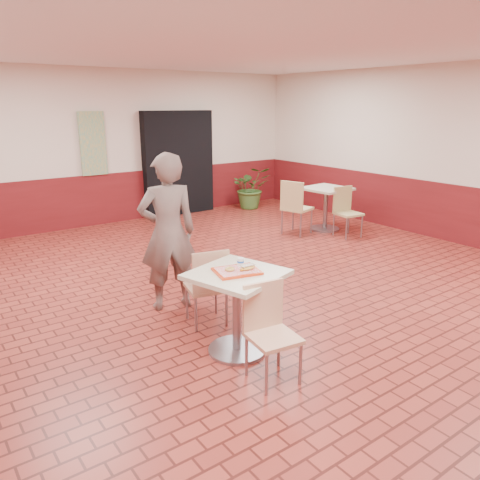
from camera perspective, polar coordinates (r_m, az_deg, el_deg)
room_shell at (r=5.54m, az=6.04°, el=7.53°), size 8.01×10.01×3.01m
wainscot_band at (r=5.77m, az=5.75°, el=-2.32°), size 8.00×10.00×1.00m
corridor_doorway at (r=10.26m, az=-7.51°, el=9.24°), size 1.60×0.22×2.20m
promo_poster at (r=9.54m, az=-17.50°, el=11.14°), size 0.50×0.03×1.20m
main_table at (r=4.47m, az=-0.38°, el=-7.20°), size 0.78×0.78×0.82m
chair_main_front at (r=4.12m, az=3.58°, el=-10.52°), size 0.45×0.45×0.86m
chair_main_back at (r=5.03m, az=-3.92°, el=-5.29°), size 0.49×0.49×0.88m
customer at (r=5.41m, az=-8.78°, el=0.88°), size 0.76×0.59×1.83m
serving_tray at (r=4.36m, az=-0.39°, el=-3.81°), size 0.41×0.32×0.03m
ring_donut at (r=4.34m, az=-1.25°, el=-3.56°), size 0.12×0.12×0.03m
long_john_donut at (r=4.35m, az=0.90°, el=-3.37°), size 0.17×0.08×0.05m
paper_cup at (r=4.45m, az=0.07°, el=-2.68°), size 0.06×0.06×0.08m
second_table at (r=9.06m, az=10.44°, el=4.65°), size 0.77×0.77×0.81m
chair_second_left at (r=8.61m, az=6.72°, el=4.29°), size 0.58×0.58×1.00m
chair_second_front at (r=8.72m, az=12.78°, el=3.73°), size 0.47×0.47×0.89m
potted_plant at (r=10.81m, az=1.35°, el=6.42°), size 1.10×1.03×0.97m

